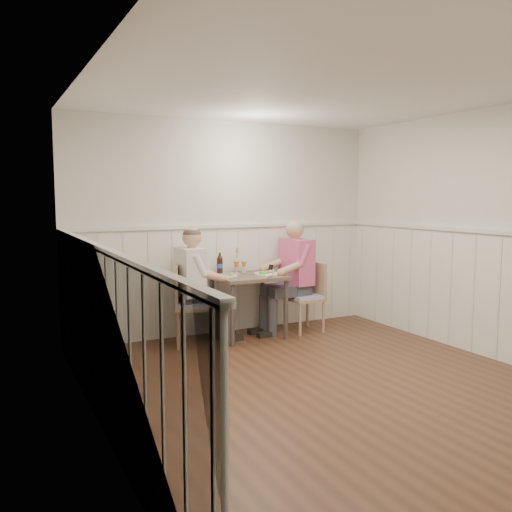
# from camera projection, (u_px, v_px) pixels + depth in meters

# --- Properties ---
(ground_plane) EXTENTS (4.50, 4.50, 0.00)m
(ground_plane) POSITION_uv_depth(u_px,v_px,m) (329.00, 385.00, 4.86)
(ground_plane) COLOR #482B1D
(room_shell) EXTENTS (4.04, 4.54, 2.60)m
(room_shell) POSITION_uv_depth(u_px,v_px,m) (331.00, 216.00, 4.69)
(room_shell) COLOR silver
(room_shell) RESTS_ON ground
(wainscot) EXTENTS (4.00, 4.49, 1.34)m
(wainscot) POSITION_uv_depth(u_px,v_px,m) (290.00, 297.00, 5.39)
(wainscot) COLOR white
(wainscot) RESTS_ON ground
(dining_table) EXTENTS (0.79, 0.70, 0.75)m
(dining_table) POSITION_uv_depth(u_px,v_px,m) (248.00, 284.00, 6.47)
(dining_table) COLOR #4E3D2E
(dining_table) RESTS_ON ground
(chair_right) EXTENTS (0.42, 0.42, 0.86)m
(chair_right) POSITION_uv_depth(u_px,v_px,m) (308.00, 294.00, 6.77)
(chair_right) COLOR tan
(chair_right) RESTS_ON ground
(chair_left) EXTENTS (0.56, 0.56, 0.92)m
(chair_left) POSITION_uv_depth(u_px,v_px,m) (190.00, 302.00, 6.11)
(chair_left) COLOR tan
(chair_left) RESTS_ON ground
(man_in_pink) EXTENTS (0.68, 0.47, 1.42)m
(man_in_pink) POSITION_uv_depth(u_px,v_px,m) (293.00, 284.00, 6.78)
(man_in_pink) COLOR #3F3F47
(man_in_pink) RESTS_ON ground
(diner_cream) EXTENTS (0.63, 0.44, 1.36)m
(diner_cream) POSITION_uv_depth(u_px,v_px,m) (194.00, 295.00, 6.16)
(diner_cream) COLOR #3F3F47
(diner_cream) RESTS_ON ground
(plate_man) EXTENTS (0.31, 0.31, 0.08)m
(plate_man) POSITION_uv_depth(u_px,v_px,m) (266.00, 273.00, 6.49)
(plate_man) COLOR white
(plate_man) RESTS_ON dining_table
(plate_diner) EXTENTS (0.24, 0.24, 0.06)m
(plate_diner) POSITION_uv_depth(u_px,v_px,m) (227.00, 275.00, 6.33)
(plate_diner) COLOR white
(plate_diner) RESTS_ON dining_table
(beer_glass_a) EXTENTS (0.06, 0.06, 0.16)m
(beer_glass_a) POSITION_uv_depth(u_px,v_px,m) (244.00, 264.00, 6.69)
(beer_glass_a) COLOR silver
(beer_glass_a) RESTS_ON dining_table
(beer_glass_b) EXTENTS (0.07, 0.07, 0.18)m
(beer_glass_b) POSITION_uv_depth(u_px,v_px,m) (237.00, 264.00, 6.58)
(beer_glass_b) COLOR silver
(beer_glass_b) RESTS_ON dining_table
(beer_bottle) EXTENTS (0.07, 0.07, 0.26)m
(beer_bottle) POSITION_uv_depth(u_px,v_px,m) (220.00, 264.00, 6.55)
(beer_bottle) COLOR black
(beer_bottle) RESTS_ON dining_table
(rolled_napkin) EXTENTS (0.16, 0.14, 0.04)m
(rolled_napkin) POSITION_uv_depth(u_px,v_px,m) (268.00, 276.00, 6.28)
(rolled_napkin) COLOR white
(rolled_napkin) RESTS_ON dining_table
(grass_vase) EXTENTS (0.04, 0.04, 0.34)m
(grass_vase) POSITION_uv_depth(u_px,v_px,m) (236.00, 260.00, 6.67)
(grass_vase) COLOR silver
(grass_vase) RESTS_ON dining_table
(gingham_mat) EXTENTS (0.32, 0.28, 0.01)m
(gingham_mat) POSITION_uv_depth(u_px,v_px,m) (220.00, 274.00, 6.51)
(gingham_mat) COLOR #4E60AA
(gingham_mat) RESTS_ON dining_table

